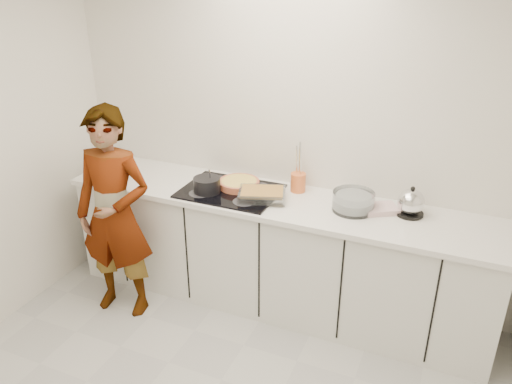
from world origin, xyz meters
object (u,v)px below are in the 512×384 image
at_px(tart_dish, 239,183).
at_px(kettle, 411,203).
at_px(hob, 230,191).
at_px(cook, 115,215).
at_px(utensil_crock, 298,182).
at_px(mixing_bowl, 353,202).
at_px(saucepan, 207,185).
at_px(baking_dish, 262,194).

relative_size(tart_dish, kettle, 1.67).
height_order(hob, cook, cook).
bearing_deg(tart_dish, cook, -141.66).
xyz_separation_m(hob, kettle, (1.29, 0.14, 0.08)).
height_order(tart_dish, kettle, kettle).
bearing_deg(cook, kettle, 9.69).
bearing_deg(utensil_crock, mixing_bowl, -19.16).
relative_size(saucepan, baking_dish, 0.54).
distance_m(mixing_bowl, kettle, 0.38).
bearing_deg(mixing_bowl, cook, -161.18).
distance_m(baking_dish, mixing_bowl, 0.65).
bearing_deg(saucepan, mixing_bowl, 8.04).
xyz_separation_m(baking_dish, mixing_bowl, (0.64, 0.10, 0.01)).
xyz_separation_m(saucepan, mixing_bowl, (1.07, 0.15, -0.01)).
bearing_deg(utensil_crock, saucepan, -153.11).
distance_m(saucepan, kettle, 1.46).
bearing_deg(baking_dish, kettle, 10.04).
bearing_deg(saucepan, utensil_crock, 26.89).
relative_size(hob, baking_dish, 1.82).
bearing_deg(hob, tart_dish, 68.29).
xyz_separation_m(tart_dish, mixing_bowl, (0.89, -0.03, 0.02)).
distance_m(hob, baking_dish, 0.28).
bearing_deg(saucepan, hob, 32.96).
bearing_deg(cook, baking_dish, 16.99).
distance_m(tart_dish, utensil_crock, 0.45).
xyz_separation_m(tart_dish, saucepan, (-0.18, -0.18, 0.03)).
distance_m(saucepan, mixing_bowl, 1.08).
xyz_separation_m(mixing_bowl, kettle, (0.37, 0.08, 0.03)).
distance_m(mixing_bowl, utensil_crock, 0.48).
height_order(tart_dish, utensil_crock, utensil_crock).
bearing_deg(hob, kettle, 6.10).
bearing_deg(utensil_crock, kettle, -5.23).
relative_size(tart_dish, mixing_bowl, 0.92).
relative_size(hob, saucepan, 3.37).
height_order(kettle, utensil_crock, kettle).
bearing_deg(cook, tart_dish, 30.38).
height_order(baking_dish, utensil_crock, utensil_crock).
bearing_deg(utensil_crock, hob, -155.18).
xyz_separation_m(hob, baking_dish, (0.28, -0.04, 0.04)).
bearing_deg(hob, cook, -144.68).
bearing_deg(mixing_bowl, utensil_crock, 160.84).
relative_size(tart_dish, baking_dish, 0.90).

